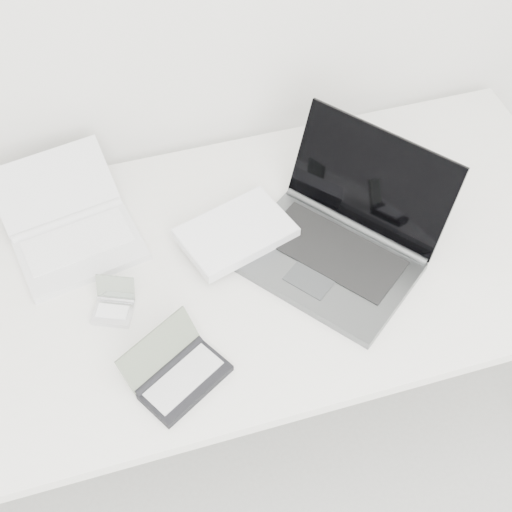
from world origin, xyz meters
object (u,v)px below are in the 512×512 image
object	(u,v)px
laptop_large	(312,238)
netbook_open_white	(73,231)
desk	(263,268)
palmtop_charcoal	(178,373)

from	to	relation	value
laptop_large	netbook_open_white	bearing A→B (deg)	-147.51
desk	palmtop_charcoal	world-z (taller)	palmtop_charcoal
laptop_large	netbook_open_white	world-z (taller)	laptop_large
laptop_large	palmtop_charcoal	bearing A→B (deg)	-94.30
netbook_open_white	palmtop_charcoal	world-z (taller)	netbook_open_white
palmtop_charcoal	netbook_open_white	bearing A→B (deg)	79.41
netbook_open_white	palmtop_charcoal	xyz separation A→B (m)	(0.15, -0.43, -0.01)
desk	netbook_open_white	world-z (taller)	netbook_open_white
laptop_large	netbook_open_white	size ratio (longest dim) A/B	1.61
desk	palmtop_charcoal	xyz separation A→B (m)	(-0.26, -0.25, 0.07)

